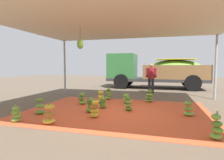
{
  "coord_description": "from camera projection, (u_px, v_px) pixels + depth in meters",
  "views": [
    {
      "loc": [
        1.46,
        -5.93,
        1.49
      ],
      "look_at": [
        -0.54,
        1.42,
        0.94
      ],
      "focal_mm": 29.45,
      "sensor_mm": 36.0,
      "label": 1
    }
  ],
  "objects": [
    {
      "name": "ground_plane",
      "position": [
        131.0,
        97.0,
        9.08
      ],
      "size": [
        40.0,
        40.0,
        0.0
      ],
      "primitive_type": "plane",
      "color": "brown"
    },
    {
      "name": "tarp_orange",
      "position": [
        116.0,
        111.0,
        6.2
      ],
      "size": [
        6.01,
        4.49,
        0.01
      ],
      "primitive_type": "cube",
      "color": "#D1512D",
      "rests_on": "ground"
    },
    {
      "name": "tent_canopy",
      "position": [
        116.0,
        22.0,
        5.91
      ],
      "size": [
        8.0,
        7.0,
        3.01
      ],
      "color": "#9EA0A5",
      "rests_on": "ground"
    },
    {
      "name": "banana_bunch_0",
      "position": [
        91.0,
        105.0,
        5.99
      ],
      "size": [
        0.4,
        0.41,
        0.52
      ],
      "color": "#518428",
      "rests_on": "tarp_orange"
    },
    {
      "name": "banana_bunch_1",
      "position": [
        149.0,
        96.0,
        7.76
      ],
      "size": [
        0.39,
        0.39,
        0.56
      ],
      "color": "#6B9E38",
      "rests_on": "tarp_orange"
    },
    {
      "name": "banana_bunch_2",
      "position": [
        126.0,
        99.0,
        7.39
      ],
      "size": [
        0.33,
        0.34,
        0.46
      ],
      "color": "#518428",
      "rests_on": "tarp_orange"
    },
    {
      "name": "banana_bunch_3",
      "position": [
        49.0,
        115.0,
        4.8
      ],
      "size": [
        0.43,
        0.43,
        0.55
      ],
      "color": "gold",
      "rests_on": "tarp_orange"
    },
    {
      "name": "banana_bunch_4",
      "position": [
        95.0,
        109.0,
        5.39
      ],
      "size": [
        0.35,
        0.36,
        0.55
      ],
      "color": "gold",
      "rests_on": "tarp_orange"
    },
    {
      "name": "banana_bunch_5",
      "position": [
        188.0,
        109.0,
        5.57
      ],
      "size": [
        0.36,
        0.37,
        0.49
      ],
      "color": "#75A83D",
      "rests_on": "tarp_orange"
    },
    {
      "name": "banana_bunch_6",
      "position": [
        16.0,
        115.0,
        4.94
      ],
      "size": [
        0.32,
        0.35,
        0.48
      ],
      "color": "#6B9E38",
      "rests_on": "tarp_orange"
    },
    {
      "name": "banana_bunch_7",
      "position": [
        40.0,
        107.0,
        5.8
      ],
      "size": [
        0.41,
        0.42,
        0.55
      ],
      "color": "#518428",
      "rests_on": "tarp_orange"
    },
    {
      "name": "banana_bunch_8",
      "position": [
        101.0,
        97.0,
        7.48
      ],
      "size": [
        0.38,
        0.4,
        0.56
      ],
      "color": "gold",
      "rests_on": "tarp_orange"
    },
    {
      "name": "banana_bunch_9",
      "position": [
        109.0,
        94.0,
        8.31
      ],
      "size": [
        0.35,
        0.34,
        0.55
      ],
      "color": "#75A83D",
      "rests_on": "tarp_orange"
    },
    {
      "name": "banana_bunch_10",
      "position": [
        128.0,
        104.0,
        6.17
      ],
      "size": [
        0.34,
        0.33,
        0.56
      ],
      "color": "#477523",
      "rests_on": "tarp_orange"
    },
    {
      "name": "banana_bunch_11",
      "position": [
        103.0,
        103.0,
        6.57
      ],
      "size": [
        0.33,
        0.33,
        0.46
      ],
      "color": "#60932D",
      "rests_on": "tarp_orange"
    },
    {
      "name": "banana_bunch_12",
      "position": [
        217.0,
        128.0,
        3.75
      ],
      "size": [
        0.33,
        0.33,
        0.58
      ],
      "color": "#6B9E38",
      "rests_on": "tarp_orange"
    },
    {
      "name": "banana_bunch_13",
      "position": [
        82.0,
        99.0,
        7.22
      ],
      "size": [
        0.31,
        0.32,
        0.51
      ],
      "color": "#60932D",
      "rests_on": "tarp_orange"
    },
    {
      "name": "cargo_truck_main",
      "position": [
        154.0,
        70.0,
        12.84
      ],
      "size": [
        6.66,
        2.47,
        2.4
      ],
      "color": "#2D2D2D",
      "rests_on": "ground"
    },
    {
      "name": "worker_0",
      "position": [
        151.0,
        76.0,
        10.4
      ],
      "size": [
        0.61,
        0.38,
        1.68
      ],
      "color": "#26262D",
      "rests_on": "ground"
    }
  ]
}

